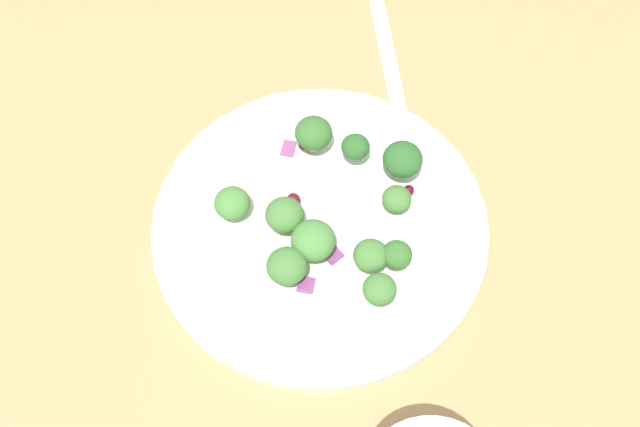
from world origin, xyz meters
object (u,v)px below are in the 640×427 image
plate (320,226)px  broccoli_floret_2 (371,256)px  broccoli_floret_0 (287,217)px  fork (391,69)px  broccoli_floret_1 (355,147)px

plate → broccoli_floret_2: bearing=62.0°
plate → broccoli_floret_2: size_ratio=9.82×
broccoli_floret_0 → fork: broccoli_floret_0 is taller
plate → fork: size_ratio=1.30×
plate → broccoli_floret_2: broccoli_floret_2 is taller
broccoli_floret_2 → fork: bearing=-170.7°
broccoli_floret_0 → broccoli_floret_2: broccoli_floret_0 is taller
broccoli_floret_1 → fork: bearing=178.3°
plate → broccoli_floret_0: bearing=-63.0°
broccoli_floret_0 → broccoli_floret_1: broccoli_floret_0 is taller
plate → broccoli_floret_2: 5.05cm
broccoli_floret_0 → plate: bearing=117.0°
broccoli_floret_0 → fork: (-16.19, 3.22, -2.77)cm
broccoli_floret_1 → plate: bearing=-9.7°
broccoli_floret_0 → fork: 16.74cm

